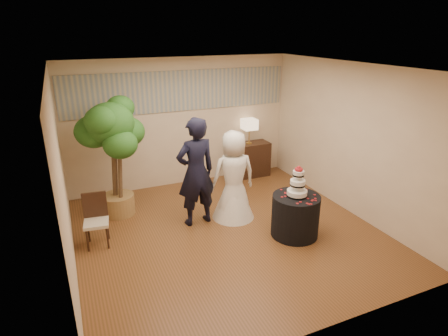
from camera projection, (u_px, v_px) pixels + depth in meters
name	position (u px, v px, depth m)	size (l,w,h in m)	color
floor	(228.00, 232.00, 6.54)	(5.00, 5.00, 0.00)	brown
ceiling	(229.00, 68.00, 5.56)	(5.00, 5.00, 0.00)	white
wall_back	(182.00, 123.00, 8.20)	(5.00, 0.06, 2.80)	beige
wall_front	(326.00, 227.00, 3.91)	(5.00, 0.06, 2.80)	beige
wall_left	(62.00, 180.00, 5.12)	(0.06, 5.00, 2.80)	beige
wall_right	(350.00, 139.00, 6.99)	(0.06, 5.00, 2.80)	beige
mural_border	(181.00, 91.00, 7.94)	(4.90, 0.02, 0.85)	gray
groom	(196.00, 172.00, 6.54)	(0.72, 0.47, 1.97)	black
bride	(234.00, 176.00, 6.80)	(0.82, 0.78, 1.68)	white
cake_table	(295.00, 216.00, 6.35)	(0.80, 0.80, 0.73)	black
wedding_cake	(298.00, 181.00, 6.13)	(0.34, 0.34, 0.53)	white
console	(249.00, 160.00, 8.91)	(0.98, 0.44, 0.82)	black
table_lamp	(249.00, 131.00, 8.67)	(0.31, 0.31, 0.58)	beige
ficus_tree	(114.00, 158.00, 6.81)	(1.08, 1.08, 2.27)	#275D1D
side_chair	(96.00, 221.00, 6.02)	(0.40, 0.42, 0.87)	black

